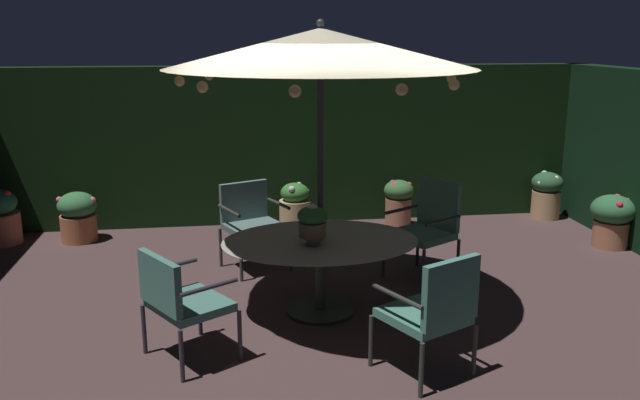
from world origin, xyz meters
The scene contains 14 objects.
ground_plane centered at (0.00, 0.00, -0.01)m, with size 8.55×6.77×0.02m, color #493434.
hedge_backdrop_rear centered at (0.00, 3.24, 1.08)m, with size 8.55×0.30×2.16m, color black.
patio_dining_table centered at (-0.04, 0.00, 0.60)m, with size 1.83×1.41×0.72m.
patio_umbrella centered at (-0.04, 0.00, 2.45)m, with size 2.74×2.74×2.70m.
centerpiece_planter centered at (-0.14, -0.16, 0.94)m, with size 0.27×0.27×0.38m.
patio_chair_north centered at (-0.63, 1.36, 0.57)m, with size 0.80×0.78×0.95m.
patio_chair_northeast centered at (-1.29, -0.80, 0.55)m, with size 0.81×0.84×0.92m.
patio_chair_east centered at (0.63, -1.34, 0.57)m, with size 0.79×0.80×1.00m.
patio_chair_southeast centered at (1.24, 0.77, 0.61)m, with size 0.80×0.81×1.06m.
potted_plant_left_far centered at (1.42, 2.70, 0.35)m, with size 0.40×0.40×0.65m.
potted_plant_right_near centered at (3.63, 2.82, 0.36)m, with size 0.44×0.44×0.67m.
potted_plant_back_left centered at (-2.77, 2.63, 0.33)m, with size 0.48×0.48×0.64m.
potted_plant_front_corner centered at (0.01, 2.75, 0.32)m, with size 0.42×0.42×0.64m.
potted_plant_right_far centered at (3.80, 1.46, 0.36)m, with size 0.53×0.53×0.66m.
Camera 1 is at (-0.87, -5.80, 2.58)m, focal length 37.14 mm.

